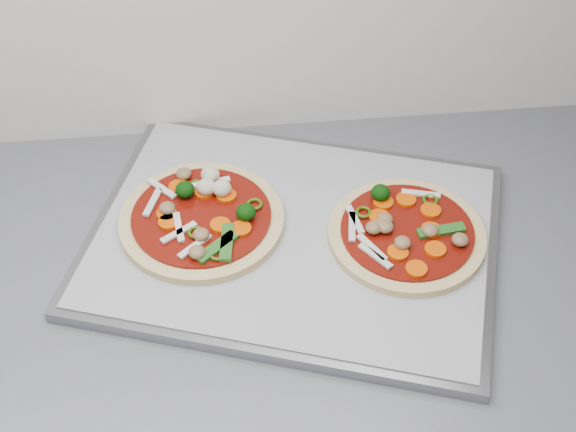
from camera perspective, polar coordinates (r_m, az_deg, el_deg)
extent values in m
cube|color=#58585F|center=(0.95, -9.79, -6.49)|extent=(3.60, 0.60, 0.04)
cube|color=gray|center=(0.97, 0.36, -1.60)|extent=(0.57, 0.49, 0.02)
cube|color=#929297|center=(0.97, 0.36, -1.24)|extent=(0.55, 0.47, 0.00)
cylinder|color=#D2B874|center=(0.98, -6.15, -0.29)|extent=(0.28, 0.28, 0.01)
cylinder|color=#631206|center=(0.97, -6.19, 0.01)|extent=(0.23, 0.23, 0.00)
cylinder|color=#D74F00|center=(0.99, -4.40, 1.46)|extent=(0.03, 0.03, 0.00)
ellipsoid|color=#083406|center=(0.96, -3.02, 0.28)|extent=(0.03, 0.03, 0.02)
cylinder|color=#D74F00|center=(1.00, -5.98, 1.73)|extent=(0.03, 0.03, 0.00)
torus|color=#2E4808|center=(0.95, -6.57, -1.17)|extent=(0.03, 0.03, 0.00)
cube|color=beige|center=(0.93, -6.65, -2.13)|extent=(0.04, 0.04, 0.00)
ellipsoid|color=beige|center=(1.01, -5.55, 2.96)|extent=(0.02, 0.02, 0.02)
cube|color=beige|center=(0.95, -7.78, -1.17)|extent=(0.04, 0.03, 0.00)
torus|color=#2E4808|center=(1.01, -6.52, 2.18)|extent=(0.02, 0.02, 0.00)
torus|color=#2E4808|center=(0.92, -5.04, -2.72)|extent=(0.02, 0.02, 0.00)
ellipsoid|color=olive|center=(0.92, -6.50, -2.57)|extent=(0.03, 0.03, 0.01)
cube|color=beige|center=(1.01, -8.98, 1.96)|extent=(0.04, 0.04, 0.00)
cylinder|color=#D74F00|center=(0.96, -4.83, -0.65)|extent=(0.04, 0.04, 0.00)
cube|color=#205F19|center=(0.93, -4.37, -1.86)|extent=(0.02, 0.06, 0.00)
torus|color=#2E4808|center=(0.98, -2.40, 0.84)|extent=(0.03, 0.03, 0.00)
ellipsoid|color=olive|center=(1.02, -7.44, 3.00)|extent=(0.02, 0.02, 0.01)
ellipsoid|color=#083406|center=(0.99, -7.35, 1.87)|extent=(0.03, 0.03, 0.02)
ellipsoid|color=olive|center=(0.98, -8.59, 0.57)|extent=(0.03, 0.03, 0.01)
cube|color=#205F19|center=(0.93, -5.09, -2.22)|extent=(0.05, 0.05, 0.00)
cylinder|color=#D74F00|center=(0.97, -8.50, -0.43)|extent=(0.04, 0.04, 0.00)
cylinder|color=#D74F00|center=(0.95, -3.37, -0.90)|extent=(0.03, 0.03, 0.00)
cylinder|color=#D74F00|center=(1.01, -7.78, 2.07)|extent=(0.03, 0.03, 0.00)
cylinder|color=#D74F00|center=(0.98, -8.62, 0.16)|extent=(0.03, 0.03, 0.00)
ellipsoid|color=beige|center=(0.99, -5.82, 2.06)|extent=(0.03, 0.03, 0.02)
ellipsoid|color=olive|center=(0.94, -6.20, -1.32)|extent=(0.02, 0.02, 0.01)
cube|color=beige|center=(0.99, -9.61, 0.96)|extent=(0.02, 0.05, 0.00)
cube|color=beige|center=(1.01, -5.47, 2.40)|extent=(0.05, 0.02, 0.00)
cube|color=beige|center=(0.96, -7.78, -0.80)|extent=(0.01, 0.05, 0.00)
ellipsoid|color=beige|center=(0.99, -4.73, 1.98)|extent=(0.03, 0.03, 0.02)
cylinder|color=#D2B874|center=(0.97, 8.44, -1.33)|extent=(0.23, 0.23, 0.01)
cylinder|color=#631206|center=(0.96, 8.48, -1.05)|extent=(0.20, 0.20, 0.00)
cylinder|color=#D74F00|center=(0.96, 10.13, -0.99)|extent=(0.03, 0.03, 0.00)
ellipsoid|color=#083406|center=(0.99, 6.60, 1.66)|extent=(0.03, 0.03, 0.02)
ellipsoid|color=olive|center=(0.95, 6.68, -0.64)|extent=(0.03, 0.03, 0.01)
ellipsoid|color=olive|center=(0.96, 6.89, -0.23)|extent=(0.03, 0.03, 0.01)
cylinder|color=#D74F00|center=(0.94, 10.43, -2.35)|extent=(0.03, 0.03, 0.00)
torus|color=#2E4808|center=(0.97, 5.39, 0.27)|extent=(0.02, 0.02, 0.00)
cube|color=beige|center=(0.92, 6.23, -2.85)|extent=(0.03, 0.04, 0.00)
ellipsoid|color=olive|center=(0.96, 10.07, -1.02)|extent=(0.03, 0.03, 0.01)
cylinder|color=#D74F00|center=(0.92, 9.12, -3.74)|extent=(0.03, 0.03, 0.00)
cylinder|color=#D74F00|center=(0.99, 8.39, 1.16)|extent=(0.04, 0.04, 0.00)
ellipsoid|color=olive|center=(0.94, 8.15, -1.90)|extent=(0.03, 0.03, 0.01)
cylinder|color=#D74F00|center=(0.97, 6.51, -0.07)|extent=(0.03, 0.03, 0.00)
cylinder|color=#D74F00|center=(0.99, 6.79, 0.98)|extent=(0.04, 0.04, 0.00)
cube|color=beige|center=(0.96, 4.78, -0.26)|extent=(0.02, 0.05, 0.00)
cube|color=beige|center=(1.00, 9.44, 1.57)|extent=(0.05, 0.02, 0.00)
ellipsoid|color=olive|center=(0.95, 12.14, -1.65)|extent=(0.03, 0.03, 0.01)
cube|color=#205F19|center=(0.96, 10.84, -1.02)|extent=(0.06, 0.02, 0.00)
cylinder|color=#D74F00|center=(0.93, 7.82, -2.58)|extent=(0.04, 0.04, 0.00)
cylinder|color=#D74F00|center=(0.99, 10.11, 0.39)|extent=(0.03, 0.03, 0.00)
torus|color=#2E4808|center=(1.00, 10.09, 1.13)|extent=(0.03, 0.03, 0.00)
cube|color=beige|center=(0.93, 5.99, -2.25)|extent=(0.03, 0.05, 0.00)
ellipsoid|color=olive|center=(0.95, 6.94, -0.76)|extent=(0.03, 0.03, 0.01)
cube|color=beige|center=(0.95, 4.58, -0.75)|extent=(0.02, 0.05, 0.00)
ellipsoid|color=olive|center=(0.95, 6.12, -0.83)|extent=(0.03, 0.03, 0.01)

